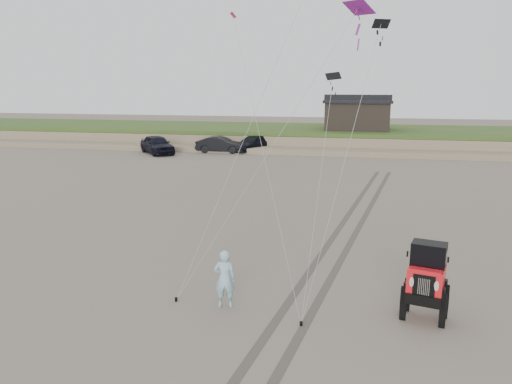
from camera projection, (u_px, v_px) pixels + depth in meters
ground at (270, 304)px, 14.31m from camera, size 160.00×160.00×0.00m
dune_ridge at (336, 138)px, 50.00m from camera, size 160.00×14.25×1.73m
cabin at (357, 114)px, 48.61m from camera, size 6.40×5.40×3.35m
truck_a at (157, 144)px, 44.40m from camera, size 4.66×4.91×1.65m
truck_b at (221, 145)px, 45.12m from camera, size 4.40×1.54×1.45m
truck_c at (253, 144)px, 45.97m from camera, size 4.37×5.23×1.43m
jeep at (425, 290)px, 13.19m from camera, size 3.01×4.87×1.69m
man at (225, 279)px, 13.97m from camera, size 0.68×0.52×1.67m
kite_flock at (344, 8)px, 19.64m from camera, size 6.81×7.30×5.31m
stake_main at (176, 299)px, 14.46m from camera, size 0.08×0.08×0.12m
stake_aux at (301, 324)px, 13.01m from camera, size 0.08×0.08×0.12m
tire_tracks at (348, 229)px, 21.56m from camera, size 5.22×29.74×0.01m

